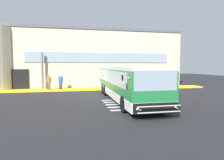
{
  "coord_description": "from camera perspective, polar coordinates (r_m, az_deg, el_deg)",
  "views": [
    {
      "loc": [
        -2.51,
        -17.46,
        2.77
      ],
      "look_at": [
        1.03,
        -0.59,
        1.5
      ],
      "focal_mm": 30.69,
      "sensor_mm": 36.0,
      "label": 1
    }
  ],
  "objects": [
    {
      "name": "ground_plane",
      "position": [
        17.86,
        -3.62,
        -4.75
      ],
      "size": [
        80.0,
        90.0,
        0.02
      ],
      "primitive_type": "cube",
      "color": "#232326",
      "rests_on": "ground"
    },
    {
      "name": "bay_paint_stripes",
      "position": [
        14.28,
        6.87,
        -6.99
      ],
      "size": [
        4.4,
        3.96,
        0.01
      ],
      "color": "silver",
      "rests_on": "ground"
    },
    {
      "name": "terminal_building",
      "position": [
        29.19,
        -8.32,
        6.05
      ],
      "size": [
        25.36,
        13.8,
        7.47
      ],
      "color": "beige",
      "rests_on": "ground"
    },
    {
      "name": "boarding_curb",
      "position": [
        22.56,
        -5.37,
        -2.67
      ],
      "size": [
        27.56,
        2.0,
        0.15
      ],
      "primitive_type": "cube",
      "color": "yellow",
      "rests_on": "ground"
    },
    {
      "name": "entry_support_column",
      "position": [
        23.11,
        -20.09,
        2.57
      ],
      "size": [
        0.28,
        0.28,
        4.12
      ],
      "primitive_type": "cylinder",
      "color": "slate",
      "rests_on": "boarding_curb"
    },
    {
      "name": "bus_main_foreground",
      "position": [
        15.51,
        4.01,
        -1.1
      ],
      "size": [
        3.13,
        12.25,
        2.7
      ],
      "color": "#1E7238",
      "rests_on": "ground"
    },
    {
      "name": "passenger_near_column",
      "position": [
        22.0,
        -18.34,
        -0.32
      ],
      "size": [
        0.58,
        0.42,
        1.68
      ],
      "color": "#4C4233",
      "rests_on": "boarding_curb"
    },
    {
      "name": "passenger_by_doorway",
      "position": [
        22.1,
        -15.04,
        -0.32
      ],
      "size": [
        0.53,
        0.37,
        1.68
      ],
      "color": "#2D2D33",
      "rests_on": "boarding_curb"
    }
  ]
}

